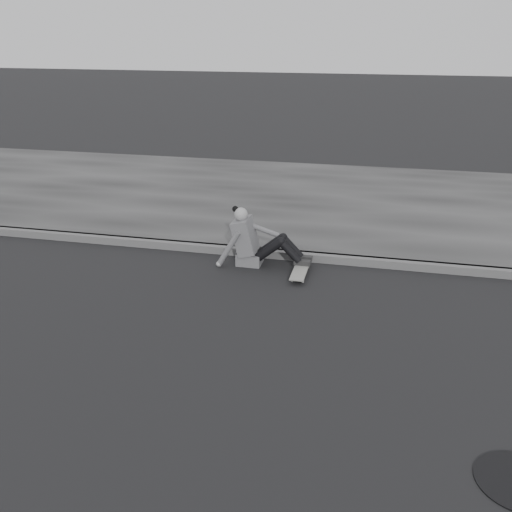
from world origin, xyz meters
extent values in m
plane|color=black|center=(0.00, 0.00, 0.00)|extent=(80.00, 80.00, 0.00)
cube|color=#525252|center=(0.00, 2.58, 0.06)|extent=(24.00, 0.16, 0.12)
cube|color=#323232|center=(0.00, 5.60, 0.06)|extent=(24.00, 6.00, 0.12)
cylinder|color=#999994|center=(-1.48, 1.75, 0.03)|extent=(0.03, 0.05, 0.05)
cylinder|color=#999994|center=(-1.33, 1.75, 0.03)|extent=(0.03, 0.05, 0.05)
cylinder|color=#999994|center=(-1.48, 2.27, 0.03)|extent=(0.03, 0.05, 0.05)
cylinder|color=#999994|center=(-1.33, 2.27, 0.03)|extent=(0.03, 0.05, 0.05)
cube|color=#2D2D30|center=(-1.40, 1.75, 0.06)|extent=(0.16, 0.04, 0.03)
cube|color=#2D2D30|center=(-1.40, 2.27, 0.06)|extent=(0.16, 0.04, 0.03)
cube|color=slate|center=(-1.40, 2.01, 0.08)|extent=(0.20, 0.78, 0.02)
cube|color=#58585B|center=(-2.20, 2.26, 0.09)|extent=(0.36, 0.34, 0.18)
cube|color=#58585B|center=(-2.27, 2.26, 0.43)|extent=(0.37, 0.40, 0.57)
cube|color=#58585B|center=(-2.40, 2.26, 0.55)|extent=(0.14, 0.30, 0.20)
cylinder|color=#969696|center=(-2.32, 2.26, 0.67)|extent=(0.09, 0.09, 0.08)
sphere|color=#969696|center=(-2.33, 2.26, 0.76)|extent=(0.20, 0.20, 0.20)
sphere|color=black|center=(-2.42, 2.28, 0.83)|extent=(0.09, 0.09, 0.09)
cylinder|color=black|center=(-1.89, 2.17, 0.28)|extent=(0.43, 0.13, 0.39)
cylinder|color=black|center=(-1.89, 2.35, 0.28)|extent=(0.43, 0.13, 0.39)
cylinder|color=black|center=(-1.59, 2.17, 0.28)|extent=(0.35, 0.11, 0.36)
cylinder|color=black|center=(-1.59, 2.35, 0.28)|extent=(0.35, 0.11, 0.36)
sphere|color=black|center=(-1.72, 2.17, 0.42)|extent=(0.13, 0.13, 0.13)
sphere|color=black|center=(-1.72, 2.35, 0.42)|extent=(0.13, 0.13, 0.13)
cube|color=#262626|center=(-1.40, 2.17, 0.12)|extent=(0.24, 0.08, 0.07)
cube|color=#262626|center=(-1.40, 2.35, 0.12)|extent=(0.24, 0.08, 0.07)
cylinder|color=#58585B|center=(-2.47, 2.05, 0.29)|extent=(0.38, 0.08, 0.58)
sphere|color=#969696|center=(-2.62, 2.04, 0.04)|extent=(0.08, 0.08, 0.08)
cylinder|color=#58585B|center=(-2.03, 2.42, 0.49)|extent=(0.48, 0.08, 0.21)
camera|label=1|loc=(-0.36, -5.38, 3.29)|focal=40.00mm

